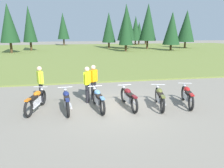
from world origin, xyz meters
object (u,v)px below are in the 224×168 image
Objects in this scene: motorcycle_navy at (67,101)px; rider_near_row_end at (40,82)px; motorcycle_sky_blue at (98,99)px; motorcycle_olive at (160,97)px; motorcycle_red at (187,95)px; rider_checking_bike at (93,80)px; rider_in_hivis_vest at (87,82)px; motorcycle_maroon at (129,98)px; motorcycle_orange at (36,100)px.

rider_near_row_end reaches higher than motorcycle_navy.
motorcycle_sky_blue is 1.02× the size of motorcycle_olive.
rider_checking_bike reaches higher than motorcycle_red.
rider_checking_bike is (-0.04, 1.42, 0.51)m from motorcycle_sky_blue.
rider_checking_bike is at bearing 52.73° from rider_in_hivis_vest.
motorcycle_red is at bearing -4.14° from motorcycle_maroon.
motorcycle_navy is 1.26× the size of rider_in_hivis_vest.
rider_near_row_end is (-5.16, 1.77, 0.51)m from motorcycle_olive.
motorcycle_navy is 1.03× the size of motorcycle_red.
motorcycle_olive is at bearing -9.03° from motorcycle_maroon.
motorcycle_sky_blue is at bearing -6.95° from motorcycle_orange.
motorcycle_maroon is 2.65m from motorcycle_red.
motorcycle_navy is at bearing 175.90° from motorcycle_olive.
motorcycle_sky_blue is 1.32m from motorcycle_maroon.
motorcycle_maroon is 2.04m from rider_in_hivis_vest.
motorcycle_red is 6.72m from rider_near_row_end.
motorcycle_navy is 1.26× the size of rider_checking_bike.
motorcycle_red is (5.27, -0.26, 0.00)m from motorcycle_navy.
rider_in_hivis_vest reaches higher than motorcycle_olive.
motorcycle_maroon is 1.26× the size of rider_near_row_end.
motorcycle_sky_blue is at bearing -88.19° from rider_checking_bike.
motorcycle_navy is at bearing -51.34° from rider_near_row_end.
motorcycle_olive is 3.21m from rider_checking_bike.
motorcycle_maroon is at bearing 170.97° from motorcycle_olive.
motorcycle_navy is 2.63m from motorcycle_maroon.
motorcycle_orange and motorcycle_maroon have the same top height.
rider_checking_bike reaches higher than motorcycle_navy.
rider_checking_bike is at bearing 91.81° from motorcycle_sky_blue.
motorcycle_orange is at bearing 174.89° from motorcycle_maroon.
motorcycle_sky_blue is 1.03× the size of motorcycle_red.
motorcycle_orange is 5.24m from motorcycle_olive.
motorcycle_olive is at bearing -31.63° from rider_checking_bike.
rider_checking_bike is (1.26, 1.38, 0.51)m from motorcycle_navy.
motorcycle_orange is 2.33m from rider_in_hivis_vest.
motorcycle_navy is 1.00× the size of motorcycle_maroon.
motorcycle_orange is 1.23× the size of rider_near_row_end.
motorcycle_sky_blue and motorcycle_red have the same top height.
rider_near_row_end is at bearing 128.66° from motorcycle_navy.
motorcycle_navy is 5.28m from motorcycle_red.
rider_near_row_end reaches higher than motorcycle_maroon.
rider_checking_bike and rider_in_hivis_vest have the same top height.
motorcycle_maroon and motorcycle_olive have the same top height.
rider_checking_bike is at bearing 133.22° from motorcycle_maroon.
motorcycle_sky_blue is 3.97m from motorcycle_red.
motorcycle_orange is 1.27m from motorcycle_navy.
motorcycle_orange is 0.98× the size of motorcycle_navy.
rider_checking_bike is at bearing 148.37° from motorcycle_olive.
motorcycle_maroon is 1.26× the size of rider_in_hivis_vest.
motorcycle_olive is 1.31m from motorcycle_red.
motorcycle_navy is 1.00× the size of motorcycle_sky_blue.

